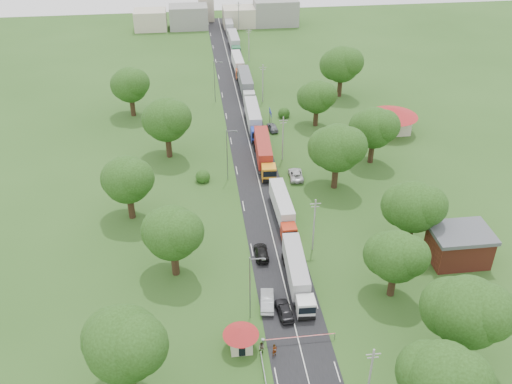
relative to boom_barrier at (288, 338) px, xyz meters
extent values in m
plane|color=#264918|center=(1.36, 25.00, -0.89)|extent=(260.00, 260.00, 0.00)
cube|color=black|center=(1.36, 45.00, -0.89)|extent=(8.00, 200.00, 0.04)
cylinder|color=slate|center=(-3.14, 0.00, -0.34)|extent=(0.20, 0.20, 1.10)
cube|color=slate|center=(-3.14, 0.00, 0.16)|extent=(0.35, 0.35, 0.25)
cylinder|color=red|center=(1.36, 0.00, 0.11)|extent=(9.00, 0.12, 0.12)
cylinder|color=slate|center=(5.86, 0.00, -0.39)|extent=(0.10, 0.10, 1.00)
cube|color=#BCB49C|center=(-5.84, 0.00, 0.31)|extent=(2.60, 2.60, 2.40)
cone|color=maroon|center=(-5.84, 0.00, 2.01)|extent=(4.40, 4.40, 1.10)
cube|color=black|center=(-4.53, 0.00, 0.51)|extent=(0.02, 1.20, 0.90)
cube|color=black|center=(-5.84, -1.31, 0.11)|extent=(0.80, 0.02, 1.90)
cylinder|color=slate|center=(6.56, 58.80, 1.11)|extent=(0.12, 0.12, 4.00)
cylinder|color=slate|center=(6.56, 61.20, 1.11)|extent=(0.12, 0.12, 4.00)
cube|color=navy|center=(6.56, 60.00, 2.71)|extent=(0.06, 3.00, 1.00)
cube|color=silver|center=(6.56, 60.00, 2.71)|extent=(0.07, 3.10, 0.06)
cylinder|color=gray|center=(6.86, -10.00, 3.61)|extent=(0.24, 0.24, 9.00)
cube|color=gray|center=(6.86, -10.00, 7.41)|extent=(1.60, 0.10, 0.10)
cube|color=gray|center=(6.86, -10.00, 6.91)|extent=(1.20, 0.10, 0.10)
cylinder|color=gray|center=(6.86, 18.00, 3.61)|extent=(0.24, 0.24, 9.00)
cube|color=gray|center=(6.86, 18.00, 7.41)|extent=(1.60, 0.10, 0.10)
cube|color=gray|center=(6.86, 18.00, 6.91)|extent=(1.20, 0.10, 0.10)
cylinder|color=gray|center=(6.86, 46.00, 3.61)|extent=(0.24, 0.24, 9.00)
cube|color=gray|center=(6.86, 46.00, 7.41)|extent=(1.60, 0.10, 0.10)
cube|color=gray|center=(6.86, 46.00, 6.91)|extent=(1.20, 0.10, 0.10)
cylinder|color=gray|center=(6.86, 74.00, 3.61)|extent=(0.24, 0.24, 9.00)
cube|color=gray|center=(6.86, 74.00, 7.41)|extent=(1.60, 0.10, 0.10)
cube|color=gray|center=(6.86, 74.00, 6.91)|extent=(1.20, 0.10, 0.10)
cylinder|color=gray|center=(6.86, 102.00, 3.61)|extent=(0.24, 0.24, 9.00)
cube|color=gray|center=(6.86, 102.00, 7.41)|extent=(1.60, 0.10, 0.10)
cube|color=gray|center=(6.86, 102.00, 6.91)|extent=(1.20, 0.10, 0.10)
cylinder|color=gray|center=(6.86, 130.00, 3.61)|extent=(0.24, 0.24, 9.00)
cube|color=gray|center=(6.86, 130.00, 7.41)|extent=(1.60, 0.10, 0.10)
cube|color=gray|center=(6.86, 130.00, 6.91)|extent=(1.20, 0.10, 0.10)
cylinder|color=slate|center=(-4.14, 5.00, 4.11)|extent=(0.16, 0.16, 10.00)
cube|color=slate|center=(-3.24, 5.00, 8.81)|extent=(1.80, 0.10, 0.10)
cube|color=slate|center=(-2.44, 5.00, 8.66)|extent=(0.50, 0.22, 0.15)
cylinder|color=slate|center=(-4.14, 40.00, 4.11)|extent=(0.16, 0.16, 10.00)
cube|color=slate|center=(-3.24, 40.00, 8.81)|extent=(1.80, 0.10, 0.10)
cube|color=slate|center=(-2.44, 40.00, 8.66)|extent=(0.50, 0.22, 0.15)
cylinder|color=slate|center=(-4.14, 75.00, 4.11)|extent=(0.16, 0.16, 10.00)
cube|color=slate|center=(-3.24, 75.00, 8.81)|extent=(1.80, 0.10, 0.10)
cube|color=slate|center=(-2.44, 75.00, 8.66)|extent=(0.50, 0.22, 0.15)
sphere|color=#1C350E|center=(13.36, -13.00, 6.33)|extent=(7.70, 7.70, 7.70)
sphere|color=#1C350E|center=(14.73, -14.10, 7.16)|extent=(6.05, 6.05, 6.05)
sphere|color=#1C350E|center=(12.26, -11.62, 5.78)|extent=(6.60, 6.60, 6.60)
cylinder|color=#382616|center=(19.36, -5.00, 1.38)|extent=(1.12, 1.12, 4.55)
sphere|color=#1C350E|center=(19.36, -5.00, 6.96)|extent=(8.40, 8.40, 8.40)
sphere|color=#1C350E|center=(20.86, -6.20, 7.86)|extent=(6.60, 6.60, 6.60)
sphere|color=#1C350E|center=(18.16, -3.50, 6.36)|extent=(7.20, 7.20, 7.20)
cylinder|color=#382616|center=(15.36, 7.00, 1.03)|extent=(1.04, 1.04, 3.85)
sphere|color=#1C350E|center=(15.36, 7.00, 5.71)|extent=(7.00, 7.00, 7.00)
sphere|color=#1C350E|center=(16.61, 6.00, 6.46)|extent=(5.50, 5.50, 5.50)
sphere|color=#1C350E|center=(14.36, 8.25, 5.21)|extent=(6.00, 6.00, 6.00)
cylinder|color=#382616|center=(21.36, 17.00, 1.21)|extent=(1.08, 1.08, 4.20)
sphere|color=#1C350E|center=(21.36, 17.00, 6.33)|extent=(7.70, 7.70, 7.70)
sphere|color=#1C350E|center=(22.73, 15.90, 7.16)|extent=(6.05, 6.05, 6.05)
sphere|color=#1C350E|center=(20.26, 18.38, 5.78)|extent=(6.60, 6.60, 6.60)
cylinder|color=#382616|center=(14.36, 35.00, 1.38)|extent=(1.12, 1.12, 4.55)
sphere|color=#1C350E|center=(14.36, 35.00, 6.96)|extent=(8.40, 8.40, 8.40)
sphere|color=#1C350E|center=(15.86, 33.80, 7.86)|extent=(6.60, 6.60, 6.60)
sphere|color=#1C350E|center=(13.16, 36.50, 6.36)|extent=(7.20, 7.20, 7.20)
cylinder|color=#382616|center=(23.36, 43.00, 1.21)|extent=(1.08, 1.08, 4.20)
sphere|color=#1C350E|center=(23.36, 43.00, 6.33)|extent=(7.70, 7.70, 7.70)
sphere|color=#1C350E|center=(24.73, 41.90, 7.16)|extent=(6.05, 6.05, 6.05)
sphere|color=#1C350E|center=(22.26, 44.38, 5.78)|extent=(6.60, 6.60, 6.60)
cylinder|color=#382616|center=(16.36, 60.00, 1.03)|extent=(1.04, 1.04, 3.85)
sphere|color=#1C350E|center=(16.36, 60.00, 5.71)|extent=(7.00, 7.00, 7.00)
sphere|color=#1C350E|center=(17.61, 59.00, 6.46)|extent=(5.50, 5.50, 5.50)
sphere|color=#1C350E|center=(15.36, 61.25, 5.21)|extent=(6.00, 6.00, 6.00)
cylinder|color=#382616|center=(25.36, 75.00, 1.38)|extent=(1.12, 1.12, 4.55)
sphere|color=#1C350E|center=(25.36, 75.00, 6.96)|extent=(8.40, 8.40, 8.40)
sphere|color=#1C350E|center=(26.86, 73.80, 7.86)|extent=(6.60, 6.60, 6.60)
sphere|color=#1C350E|center=(24.16, 76.50, 6.36)|extent=(7.20, 7.20, 7.20)
cylinder|color=#382616|center=(-18.64, -5.00, 1.38)|extent=(1.12, 1.12, 4.55)
sphere|color=#1C350E|center=(-18.64, -5.00, 6.96)|extent=(8.40, 8.40, 8.40)
sphere|color=#1C350E|center=(-17.14, -6.20, 7.86)|extent=(6.60, 6.60, 6.60)
sphere|color=#1C350E|center=(-19.84, -3.50, 6.36)|extent=(7.20, 7.20, 7.20)
cylinder|color=#382616|center=(-13.64, 15.00, 1.21)|extent=(1.08, 1.08, 4.20)
sphere|color=#1C350E|center=(-13.64, 15.00, 6.33)|extent=(7.70, 7.70, 7.70)
sphere|color=#1C350E|center=(-12.27, 13.90, 7.16)|extent=(6.05, 6.05, 6.05)
sphere|color=#1C350E|center=(-14.74, 16.38, 5.78)|extent=(6.60, 6.60, 6.60)
cylinder|color=#382616|center=(-20.64, 30.00, 1.21)|extent=(1.08, 1.08, 4.20)
sphere|color=#1C350E|center=(-20.64, 30.00, 6.33)|extent=(7.70, 7.70, 7.70)
sphere|color=#1C350E|center=(-19.27, 28.90, 7.16)|extent=(6.05, 6.05, 6.05)
sphere|color=#1C350E|center=(-21.74, 31.38, 5.78)|extent=(6.60, 6.60, 6.60)
cylinder|color=#382616|center=(-14.64, 50.00, 1.38)|extent=(1.12, 1.12, 4.55)
sphere|color=#1C350E|center=(-14.64, 50.00, 6.96)|extent=(8.40, 8.40, 8.40)
sphere|color=#1C350E|center=(-13.14, 48.80, 7.86)|extent=(6.60, 6.60, 6.60)
sphere|color=#1C350E|center=(-15.84, 51.50, 6.36)|extent=(7.20, 7.20, 7.20)
cylinder|color=#382616|center=(-22.64, 70.00, 1.21)|extent=(1.08, 1.08, 4.20)
sphere|color=#1C350E|center=(-22.64, 70.00, 6.33)|extent=(7.70, 7.70, 7.70)
sphere|color=#1C350E|center=(-21.27, 68.90, 7.16)|extent=(6.05, 6.05, 6.05)
sphere|color=#1C350E|center=(-23.74, 71.38, 5.78)|extent=(6.60, 6.60, 6.60)
cube|color=maroon|center=(27.36, 13.00, 1.41)|extent=(8.00, 6.00, 4.60)
cube|color=#47494F|center=(27.36, 13.00, 4.01)|extent=(8.60, 6.60, 0.60)
cube|color=#BCB49C|center=(31.36, 55.00, 1.11)|extent=(7.00, 5.00, 4.00)
cone|color=maroon|center=(31.36, 55.00, 4.01)|extent=(10.08, 10.08, 1.80)
cube|color=gray|center=(-8.64, 135.00, 2.61)|extent=(12.00, 8.00, 7.00)
cube|color=#BCB49C|center=(7.36, 135.00, 2.11)|extent=(10.00, 8.00, 6.00)
cube|color=gray|center=(19.36, 135.00, 3.11)|extent=(14.00, 8.00, 8.00)
cube|color=#BCB49C|center=(-20.64, 135.00, 2.11)|extent=(10.00, 8.00, 6.00)
cube|color=#BCB49C|center=(-2.64, 143.00, 3.11)|extent=(5.00, 5.00, 8.00)
cube|color=silver|center=(3.03, 4.61, 0.61)|extent=(2.42, 2.42, 2.42)
cube|color=black|center=(3.03, 3.44, 0.95)|extent=(2.22, 0.11, 1.06)
cube|color=slate|center=(3.03, 3.49, -0.36)|extent=(2.14, 0.34, 0.34)
cube|color=slate|center=(3.03, 11.38, -0.17)|extent=(2.69, 11.21, 0.29)
cube|color=#A1A0A5|center=(3.03, 11.67, 1.58)|extent=(2.90, 11.51, 2.90)
cylinder|color=black|center=(3.03, 3.74, -0.41)|extent=(2.27, 0.97, 0.97)
cylinder|color=black|center=(3.03, 5.48, -0.41)|extent=(2.27, 0.97, 0.97)
cylinder|color=black|center=(3.03, 14.76, -0.41)|extent=(2.27, 0.97, 0.97)
cylinder|color=black|center=(3.03, 16.22, -0.41)|extent=(2.27, 0.97, 0.97)
cube|color=#B72D14|center=(3.69, 20.90, 0.55)|extent=(2.29, 2.29, 2.33)
cube|color=black|center=(3.69, 19.77, 0.88)|extent=(2.14, 0.07, 1.03)
cube|color=slate|center=(3.69, 19.82, -0.38)|extent=(2.06, 0.30, 0.33)
cube|color=slate|center=(3.69, 27.42, -0.19)|extent=(2.39, 10.77, 0.28)
cube|color=#BDBDBD|center=(3.69, 27.70, 1.49)|extent=(2.59, 11.05, 2.80)
cylinder|color=black|center=(3.69, 20.06, -0.43)|extent=(2.19, 0.93, 0.93)
cylinder|color=black|center=(3.69, 21.73, -0.43)|extent=(2.19, 0.93, 0.93)
cylinder|color=black|center=(3.69, 30.68, -0.43)|extent=(2.19, 0.93, 0.93)
cylinder|color=black|center=(3.69, 32.08, -0.43)|extent=(2.19, 0.93, 0.93)
cube|color=orange|center=(3.18, 38.82, 0.73)|extent=(2.65, 2.65, 2.62)
cube|color=black|center=(3.18, 37.55, 1.10)|extent=(2.41, 0.15, 1.15)
cube|color=slate|center=(3.18, 37.62, -0.32)|extent=(2.31, 0.38, 0.37)
cube|color=slate|center=(3.18, 46.15, -0.11)|extent=(3.07, 12.15, 0.31)
cube|color=maroon|center=(3.18, 46.46, 1.78)|extent=(3.30, 12.48, 3.14)
cylinder|color=black|center=(3.18, 37.88, -0.37)|extent=(2.46, 1.05, 1.05)
cylinder|color=black|center=(3.18, 39.76, -0.37)|extent=(2.46, 1.05, 1.05)
cylinder|color=black|center=(3.18, 49.81, -0.37)|extent=(2.46, 1.05, 1.05)
cylinder|color=black|center=(3.18, 51.38, -0.37)|extent=(2.46, 1.05, 1.05)
cube|color=#1C36AD|center=(3.05, 54.10, 0.71)|extent=(2.54, 2.54, 2.59)
cube|color=black|center=(3.05, 52.85, 1.08)|extent=(2.38, 0.08, 1.14)
cube|color=slate|center=(3.05, 52.91, -0.32)|extent=(2.28, 0.30, 0.36)
cube|color=slate|center=(3.05, 61.35, -0.12)|extent=(2.66, 11.96, 0.31)
cube|color=#A9A8AD|center=(3.05, 61.66, 1.75)|extent=(2.87, 12.27, 3.11)
cylinder|color=black|center=(3.05, 53.17, -0.37)|extent=(2.43, 1.04, 1.04)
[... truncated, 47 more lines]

